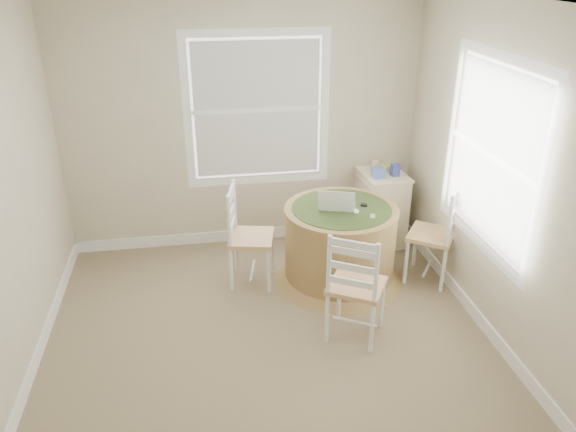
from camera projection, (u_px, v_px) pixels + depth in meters
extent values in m
cube|color=#8E7C5A|center=(269.00, 340.00, 4.59)|extent=(3.60, 3.60, 0.02)
cube|color=beige|center=(242.00, 124.00, 5.65)|extent=(3.60, 0.02, 2.60)
cube|color=beige|center=(321.00, 354.00, 2.42)|extent=(3.60, 0.02, 2.60)
cube|color=beige|center=(499.00, 178.00, 4.31)|extent=(0.02, 3.60, 2.60)
cube|color=white|center=(246.00, 235.00, 6.16)|extent=(3.60, 0.02, 0.12)
cube|color=white|center=(37.00, 357.00, 4.29)|extent=(0.02, 3.60, 0.12)
cube|color=white|center=(474.00, 312.00, 4.83)|extent=(0.02, 3.60, 0.12)
cylinder|color=olive|center=(340.00, 241.00, 5.27)|extent=(1.03, 1.03, 0.67)
cone|color=olive|center=(338.00, 275.00, 5.43)|extent=(1.23, 1.23, 0.07)
cylinder|color=olive|center=(341.00, 210.00, 5.13)|extent=(1.05, 1.05, 0.03)
cylinder|color=#384A20|center=(341.00, 208.00, 5.12)|extent=(0.91, 0.91, 0.01)
cone|color=#384A20|center=(341.00, 214.00, 5.14)|extent=(1.01, 1.01, 0.10)
cube|color=white|center=(337.00, 207.00, 5.15)|extent=(0.38, 0.32, 0.02)
cube|color=silver|center=(337.00, 206.00, 5.14)|extent=(0.29, 0.20, 0.00)
cube|color=black|center=(336.00, 202.00, 4.97)|extent=(0.33, 0.16, 0.21)
ellipsoid|color=white|center=(356.00, 211.00, 5.04)|extent=(0.08, 0.11, 0.03)
cube|color=#B7BABF|center=(373.00, 217.00, 4.96)|extent=(0.07, 0.10, 0.02)
cube|color=black|center=(364.00, 205.00, 5.16)|extent=(0.07, 0.07, 0.02)
cube|color=beige|center=(381.00, 208.00, 6.02)|extent=(0.45, 0.59, 0.76)
cube|color=beige|center=(383.00, 174.00, 5.85)|extent=(0.48, 0.62, 0.02)
cube|color=#C9B294|center=(361.00, 229.00, 6.07)|extent=(0.05, 0.48, 0.16)
cube|color=#C9B294|center=(362.00, 210.00, 5.97)|extent=(0.05, 0.48, 0.16)
cube|color=#C9B294|center=(363.00, 190.00, 5.87)|extent=(0.05, 0.48, 0.16)
cube|color=#576BC8|center=(378.00, 173.00, 5.72)|extent=(0.13, 0.13, 0.10)
cube|color=#BECB47|center=(385.00, 168.00, 5.88)|extent=(0.16, 0.11, 0.06)
cube|color=#3743A7|center=(395.00, 170.00, 5.76)|extent=(0.09, 0.09, 0.12)
cylinder|color=beige|center=(375.00, 165.00, 5.95)|extent=(0.07, 0.07, 0.09)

